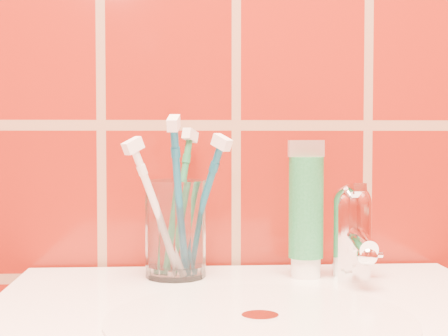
{
  "coord_description": "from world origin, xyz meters",
  "views": [
    {
      "loc": [
        -0.07,
        0.26,
        1.03
      ],
      "look_at": [
        -0.02,
        1.08,
        0.99
      ],
      "focal_mm": 55.0,
      "sensor_mm": 36.0,
      "label": 1
    }
  ],
  "objects": [
    {
      "name": "faucet",
      "position": [
        0.14,
        1.09,
        0.91
      ],
      "size": [
        0.05,
        0.11,
        0.12
      ],
      "color": "white",
      "rests_on": "pedestal_sink"
    },
    {
      "name": "toothbrush_1",
      "position": [
        -0.08,
        1.15,
        0.94
      ],
      "size": [
        0.11,
        0.14,
        0.2
      ],
      "primitive_type": null,
      "rotation": [
        0.31,
        0.0,
        2.61
      ],
      "color": "#1D6E44",
      "rests_on": "glass_tumbler"
    },
    {
      "name": "toothbrush_3",
      "position": [
        -0.08,
        1.08,
        0.95
      ],
      "size": [
        0.06,
        0.16,
        0.22
      ],
      "primitive_type": null,
      "rotation": [
        0.34,
        0.0,
        -0.17
      ],
      "color": "#0D5173",
      "rests_on": "glass_tumbler"
    },
    {
      "name": "toothbrush_2",
      "position": [
        -0.1,
        1.09,
        0.94
      ],
      "size": [
        0.15,
        0.14,
        0.19
      ],
      "primitive_type": null,
      "rotation": [
        0.41,
        0.0,
        -0.91
      ],
      "color": "silver",
      "rests_on": "glass_tumbler"
    },
    {
      "name": "toothpaste_tube",
      "position": [
        0.08,
        1.11,
        0.93
      ],
      "size": [
        0.05,
        0.04,
        0.17
      ],
      "rotation": [
        0.0,
        0.0,
        0.29
      ],
      "color": "white",
      "rests_on": "pedestal_sink"
    },
    {
      "name": "toothbrush_0",
      "position": [
        -0.05,
        1.1,
        0.94
      ],
      "size": [
        0.15,
        0.15,
        0.2
      ],
      "primitive_type": null,
      "rotation": [
        0.4,
        0.0,
        0.79
      ],
      "color": "navy",
      "rests_on": "glass_tumbler"
    },
    {
      "name": "glass_tumbler",
      "position": [
        -0.08,
        1.12,
        0.91
      ],
      "size": [
        0.08,
        0.08,
        0.12
      ],
      "primitive_type": "cylinder",
      "rotation": [
        0.0,
        0.0,
        0.1
      ],
      "color": "white",
      "rests_on": "pedestal_sink"
    }
  ]
}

